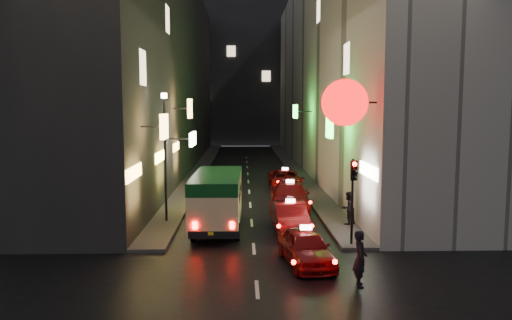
{
  "coord_description": "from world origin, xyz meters",
  "views": [
    {
      "loc": [
        -0.45,
        -11.19,
        5.76
      ],
      "look_at": [
        0.21,
        13.0,
        3.13
      ],
      "focal_mm": 35.0,
      "sensor_mm": 36.0,
      "label": 1
    }
  ],
  "objects": [
    {
      "name": "lamp_post",
      "position": [
        -4.2,
        13.0,
        3.72
      ],
      "size": [
        0.28,
        0.28,
        6.22
      ],
      "color": "black",
      "rests_on": "sidewalk_left"
    },
    {
      "name": "taxi_third",
      "position": [
        2.19,
        16.06,
        0.89
      ],
      "size": [
        2.73,
        5.76,
        1.95
      ],
      "color": "maroon",
      "rests_on": "ground"
    },
    {
      "name": "pedestrian_crossing",
      "position": [
        3.3,
        4.21,
        1.03
      ],
      "size": [
        0.46,
        0.69,
        2.06
      ],
      "primitive_type": "imported",
      "rotation": [
        0.0,
        0.0,
        1.53
      ],
      "color": "black",
      "rests_on": "ground"
    },
    {
      "name": "traffic_light",
      "position": [
        4.0,
        8.47,
        2.69
      ],
      "size": [
        0.26,
        0.43,
        3.5
      ],
      "color": "black",
      "rests_on": "sidewalk_right"
    },
    {
      "name": "building_right",
      "position": [
        8.0,
        33.99,
        9.0
      ],
      "size": [
        8.25,
        52.0,
        18.0
      ],
      "color": "beige",
      "rests_on": "ground"
    },
    {
      "name": "pedestrian_sidewalk",
      "position": [
        4.57,
        11.99,
        1.04
      ],
      "size": [
        0.79,
        0.73,
        1.78
      ],
      "primitive_type": "imported",
      "rotation": [
        0.0,
        0.0,
        3.77
      ],
      "color": "black",
      "rests_on": "sidewalk_right"
    },
    {
      "name": "minibus",
      "position": [
        -1.63,
        11.73,
        1.66
      ],
      "size": [
        2.27,
        6.15,
        2.63
      ],
      "color": "beige",
      "rests_on": "ground"
    },
    {
      "name": "building_far",
      "position": [
        0.0,
        66.0,
        11.0
      ],
      "size": [
        30.0,
        10.0,
        22.0
      ],
      "primitive_type": "cube",
      "color": "#323237",
      "rests_on": "ground"
    },
    {
      "name": "building_left",
      "position": [
        -8.0,
        33.99,
        9.0
      ],
      "size": [
        7.68,
        52.0,
        18.0
      ],
      "color": "#33312F",
      "rests_on": "ground"
    },
    {
      "name": "taxi_second",
      "position": [
        1.74,
        11.26,
        0.78
      ],
      "size": [
        2.16,
        4.98,
        1.74
      ],
      "color": "maroon",
      "rests_on": "ground"
    },
    {
      "name": "taxi_near",
      "position": [
        1.85,
        6.46,
        0.75
      ],
      "size": [
        2.62,
        4.97,
        1.67
      ],
      "color": "maroon",
      "rests_on": "ground"
    },
    {
      "name": "taxi_far",
      "position": [
        2.55,
        23.49,
        0.75
      ],
      "size": [
        1.97,
        4.73,
        1.67
      ],
      "color": "maroon",
      "rests_on": "ground"
    },
    {
      "name": "sidewalk_right",
      "position": [
        4.25,
        34.0,
        0.07
      ],
      "size": [
        1.5,
        52.0,
        0.15
      ],
      "primitive_type": "cube",
      "color": "#4A4745",
      "rests_on": "ground"
    },
    {
      "name": "sidewalk_left",
      "position": [
        -4.25,
        34.0,
        0.07
      ],
      "size": [
        1.5,
        52.0,
        0.15
      ],
      "primitive_type": "cube",
      "color": "#4A4745",
      "rests_on": "ground"
    }
  ]
}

